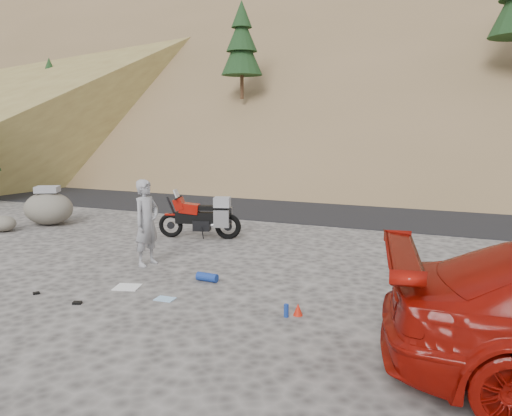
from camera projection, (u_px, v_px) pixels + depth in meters
The scene contains 14 objects.
ground at pixel (146, 266), 10.66m from camera, with size 140.00×140.00×0.00m, color #44403E.
road at pixel (285, 204), 18.86m from camera, with size 120.00×7.00×0.05m, color black.
hillside at pixel (399, 35), 46.07m from camera, with size 120.00×73.00×46.72m.
motorcycle at pixel (203, 217), 13.15m from camera, with size 2.16×1.00×1.32m.
man at pixel (148, 265), 10.74m from camera, with size 0.67×0.44×1.84m, color gray.
boulder at pixel (49, 208), 14.96m from camera, with size 1.80×1.65×1.16m.
small_rock at pixel (3, 224), 14.03m from camera, with size 0.85×0.79×0.44m.
gear_white_cloth at pixel (127, 287), 9.24m from camera, with size 0.45×0.40×0.01m, color white.
gear_blue_mat at pixel (207, 277), 9.59m from camera, with size 0.17×0.17×0.42m, color navy.
gear_bottle at pixel (286, 311), 7.81m from camera, with size 0.08×0.08×0.21m, color navy.
gear_funnel at pixel (298, 309), 7.88m from camera, with size 0.15×0.15×0.20m, color red.
gear_glove_a at pixel (77, 303), 8.39m from camera, with size 0.14×0.10×0.04m, color black.
gear_glove_b at pixel (36, 293), 8.87m from camera, with size 0.11×0.08×0.04m, color black.
gear_blue_cloth at pixel (165, 299), 8.61m from camera, with size 0.33×0.24×0.01m, color #96C1E8.
Camera 1 is at (6.11, -8.62, 2.99)m, focal length 35.00 mm.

